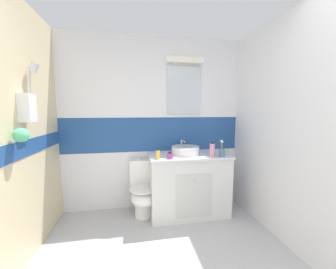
{
  "coord_description": "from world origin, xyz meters",
  "views": [
    {
      "loc": [
        -0.29,
        -0.4,
        1.44
      ],
      "look_at": [
        0.12,
        1.9,
        1.16
      ],
      "focal_mm": 20.48,
      "sensor_mm": 36.0,
      "label": 1
    }
  ],
  "objects": [
    {
      "name": "ground_plane",
      "position": [
        0.0,
        1.2,
        -0.02
      ],
      "size": [
        3.2,
        3.48,
        0.04
      ],
      "primitive_type": "cube",
      "color": "#B2B2B7"
    },
    {
      "name": "wall_back_tiled",
      "position": [
        0.01,
        2.45,
        1.26
      ],
      "size": [
        3.2,
        0.2,
        2.5
      ],
      "color": "white",
      "rests_on": "ground_plane"
    },
    {
      "name": "wall_right_plain",
      "position": [
        1.35,
        1.2,
        1.25
      ],
      "size": [
        0.1,
        3.48,
        2.5
      ],
      "primitive_type": "cube",
      "color": "white",
      "rests_on": "ground_plane"
    },
    {
      "name": "vanity_cabinet",
      "position": [
        0.45,
        2.11,
        0.43
      ],
      "size": [
        1.09,
        0.6,
        0.85
      ],
      "color": "silver",
      "rests_on": "ground_plane"
    },
    {
      "name": "sink_basin",
      "position": [
        0.41,
        2.13,
        0.91
      ],
      "size": [
        0.38,
        0.43,
        0.17
      ],
      "color": "white",
      "rests_on": "vanity_cabinet"
    },
    {
      "name": "toilet",
      "position": [
        -0.18,
        2.16,
        0.36
      ],
      "size": [
        0.37,
        0.5,
        0.78
      ],
      "color": "white",
      "rests_on": "ground_plane"
    },
    {
      "name": "toothbrush_cup",
      "position": [
        0.84,
        1.89,
        0.91
      ],
      "size": [
        0.07,
        0.07,
        0.22
      ],
      "color": "#4C7299",
      "rests_on": "vanity_cabinet"
    },
    {
      "name": "soap_dispenser",
      "position": [
        -0.0,
        1.91,
        0.9
      ],
      "size": [
        0.05,
        0.05,
        0.15
      ],
      "color": "yellow",
      "rests_on": "vanity_cabinet"
    },
    {
      "name": "shampoo_bottle_tall",
      "position": [
        0.72,
        1.92,
        0.94
      ],
      "size": [
        0.07,
        0.07,
        0.19
      ],
      "color": "pink",
      "rests_on": "vanity_cabinet"
    },
    {
      "name": "hair_gel_jar",
      "position": [
        0.15,
        1.91,
        0.89
      ],
      "size": [
        0.07,
        0.07,
        0.09
      ],
      "color": "#993F99",
      "rests_on": "vanity_cabinet"
    }
  ]
}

